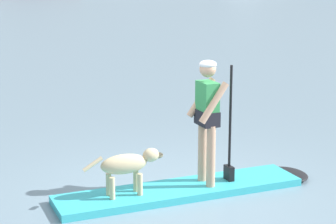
% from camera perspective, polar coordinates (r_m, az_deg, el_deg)
% --- Properties ---
extents(ground_plane, '(400.00, 400.00, 0.00)m').
position_cam_1_polar(ground_plane, '(8.29, 1.12, -7.64)').
color(ground_plane, slate).
extents(paddleboard, '(3.73, 1.54, 0.10)m').
position_cam_1_polar(paddleboard, '(8.36, 2.57, -7.10)').
color(paddleboard, '#33B2BF').
rests_on(paddleboard, ground_plane).
extents(person_paddler, '(0.66, 0.55, 1.69)m').
position_cam_1_polar(person_paddler, '(8.13, 3.77, -0.11)').
color(person_paddler, tan).
rests_on(person_paddler, paddleboard).
extents(dog, '(1.07, 0.37, 0.59)m').
position_cam_1_polar(dog, '(7.87, -3.78, -4.96)').
color(dog, '#CCB78C').
rests_on(dog, paddleboard).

